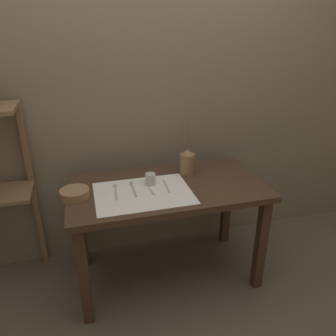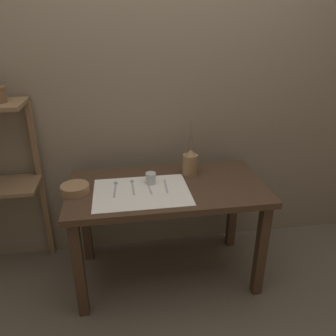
{
  "view_description": "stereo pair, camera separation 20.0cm",
  "coord_description": "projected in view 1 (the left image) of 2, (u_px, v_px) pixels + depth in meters",
  "views": [
    {
      "loc": [
        -0.48,
        -1.79,
        1.65
      ],
      "look_at": [
        0.01,
        0.0,
        0.83
      ],
      "focal_mm": 35.0,
      "sensor_mm": 36.0,
      "label": 1
    },
    {
      "loc": [
        -0.28,
        -1.83,
        1.65
      ],
      "look_at": [
        0.01,
        0.0,
        0.83
      ],
      "focal_mm": 35.0,
      "sensor_mm": 36.0,
      "label": 2
    }
  ],
  "objects": [
    {
      "name": "pitcher_with_flowers",
      "position": [
        187.0,
        162.0,
        2.21
      ],
      "size": [
        0.1,
        0.1,
        0.38
      ],
      "color": "olive",
      "rests_on": "wooden_table"
    },
    {
      "name": "stone_wall_back",
      "position": [
        150.0,
        95.0,
        2.26
      ],
      "size": [
        7.0,
        0.06,
        2.4
      ],
      "color": "#7A6B56",
      "rests_on": "ground_plane"
    },
    {
      "name": "glass_tumbler_near",
      "position": [
        150.0,
        179.0,
        2.07
      ],
      "size": [
        0.07,
        0.07,
        0.07
      ],
      "color": "#B7C1BC",
      "rests_on": "wooden_table"
    },
    {
      "name": "knife_center",
      "position": [
        166.0,
        186.0,
        2.05
      ],
      "size": [
        0.02,
        0.18,
        0.0
      ],
      "color": "#A8A8AD",
      "rests_on": "wooden_table"
    },
    {
      "name": "fork_outer",
      "position": [
        150.0,
        188.0,
        2.03
      ],
      "size": [
        0.03,
        0.18,
        0.0
      ],
      "color": "#A8A8AD",
      "rests_on": "wooden_table"
    },
    {
      "name": "wooden_bowl",
      "position": [
        75.0,
        194.0,
        1.92
      ],
      "size": [
        0.17,
        0.17,
        0.05
      ],
      "color": "#8E6B47",
      "rests_on": "wooden_table"
    },
    {
      "name": "spoon_outer",
      "position": [
        132.0,
        186.0,
        2.06
      ],
      "size": [
        0.02,
        0.19,
        0.02
      ],
      "color": "#A8A8AD",
      "rests_on": "wooden_table"
    },
    {
      "name": "spoon_inner",
      "position": [
        115.0,
        188.0,
        2.02
      ],
      "size": [
        0.03,
        0.19,
        0.02
      ],
      "color": "#A8A8AD",
      "rests_on": "wooden_table"
    },
    {
      "name": "wooden_table",
      "position": [
        167.0,
        199.0,
        2.11
      ],
      "size": [
        1.24,
        0.65,
        0.71
      ],
      "color": "#422D1E",
      "rests_on": "ground_plane"
    },
    {
      "name": "ground_plane",
      "position": [
        167.0,
        273.0,
        2.36
      ],
      "size": [
        12.0,
        12.0,
        0.0
      ],
      "primitive_type": "plane",
      "color": "brown"
    },
    {
      "name": "linen_cloth",
      "position": [
        143.0,
        193.0,
        1.98
      ],
      "size": [
        0.58,
        0.43,
        0.0
      ],
      "color": "white",
      "rests_on": "wooden_table"
    }
  ]
}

